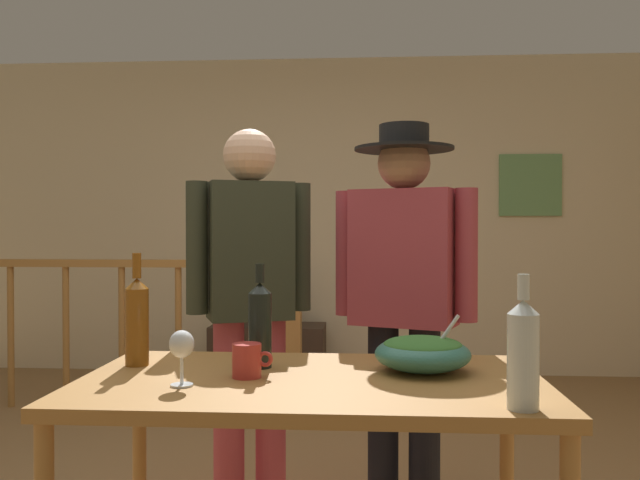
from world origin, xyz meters
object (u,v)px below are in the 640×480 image
framed_picture (530,185)px  wine_bottle_amber (137,320)px  tv_console (268,352)px  person_standing_left (250,288)px  wine_bottle_dark (260,323)px  serving_table (312,400)px  mug_red (247,360)px  flat_screen_tv (268,298)px  wine_glass (182,347)px  salad_bowl (423,352)px  person_standing_right (404,282)px  wine_bottle_clear (523,352)px  stair_railing (153,315)px

framed_picture → wine_bottle_amber: bearing=-122.1°
tv_console → person_standing_left: 2.56m
wine_bottle_dark → serving_table: bearing=-36.9°
tv_console → mug_red: 3.30m
flat_screen_tv → wine_glass: size_ratio=2.78×
framed_picture → salad_bowl: framed_picture is taller
person_standing_right → wine_bottle_clear: bearing=122.9°
tv_console → wine_bottle_clear: bearing=-71.7°
person_standing_left → mug_red: bearing=78.8°
flat_screen_tv → wine_glass: wine_glass is taller
framed_picture → tv_console: bearing=-172.2°
salad_bowl → wine_bottle_dark: wine_bottle_dark is taller
serving_table → wine_bottle_clear: 0.68m
stair_railing → person_standing_left: 1.81m
wine_bottle_clear → stair_railing: bearing=124.6°
tv_console → person_standing_right: person_standing_right is taller
wine_bottle_amber → wine_bottle_clear: (1.16, -0.47, -0.01)m
salad_bowl → wine_bottle_clear: 0.49m
tv_console → wine_bottle_dark: size_ratio=2.63×
wine_bottle_amber → wine_bottle_dark: wine_bottle_amber is taller
person_standing_right → flat_screen_tv: bearing=-48.3°
serving_table → wine_bottle_amber: (-0.60, 0.14, 0.22)m
stair_railing → person_standing_right: person_standing_right is taller
serving_table → flat_screen_tv: bearing=100.8°
wine_bottle_clear → flat_screen_tv: bearing=108.4°
wine_glass → wine_bottle_dark: bearing=56.1°
wine_bottle_dark → mug_red: wine_bottle_dark is taller
salad_bowl → wine_glass: size_ratio=1.88×
flat_screen_tv → tv_console: bearing=90.0°
framed_picture → mug_red: size_ratio=4.00×
tv_console → wine_bottle_dark: 3.17m
framed_picture → stair_railing: 3.14m
wine_glass → person_standing_right: bearing=52.6°
person_standing_right → wine_bottle_dark: bearing=71.7°
flat_screen_tv → mug_red: bearing=-82.7°
flat_screen_tv → mug_red: 3.22m
salad_bowl → person_standing_left: 0.95m
stair_railing → tv_console: (0.64, 0.92, -0.41)m
framed_picture → mug_red: (-1.70, -3.51, -0.76)m
framed_picture → serving_table: size_ratio=0.35×
framed_picture → person_standing_right: (-1.18, -2.73, -0.58)m
salad_bowl → stair_railing: bearing=126.1°
flat_screen_tv → salad_bowl: (0.95, -3.06, 0.15)m
wine_bottle_clear → person_standing_right: bearing=102.3°
wine_bottle_amber → mug_red: size_ratio=2.99×
framed_picture → wine_bottle_clear: size_ratio=1.47×
person_standing_right → serving_table: bearing=87.6°
framed_picture → flat_screen_tv: bearing=-171.4°
stair_railing → flat_screen_tv: bearing=54.3°
framed_picture → wine_bottle_amber: size_ratio=1.33×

